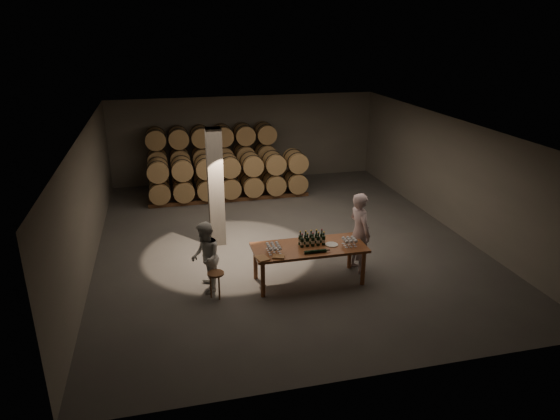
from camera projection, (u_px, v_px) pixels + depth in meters
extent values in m
plane|color=#504E4B|center=(283.00, 239.00, 14.03)|extent=(12.00, 12.00, 0.00)
plane|color=#605E59|center=(283.00, 126.00, 12.91)|extent=(12.00, 12.00, 0.00)
plane|color=#6C675C|center=(245.00, 139.00, 18.93)|extent=(10.00, 0.00, 10.00)
plane|color=#6C675C|center=(373.00, 295.00, 8.00)|extent=(10.00, 0.00, 10.00)
plane|color=#6C675C|center=(88.00, 200.00, 12.37)|extent=(0.00, 12.00, 12.00)
plane|color=#6C675C|center=(449.00, 173.00, 14.56)|extent=(0.00, 12.00, 12.00)
cube|color=slate|center=(216.00, 188.00, 13.25)|extent=(0.40, 0.40, 3.20)
cylinder|color=brown|center=(263.00, 280.00, 10.95)|extent=(0.10, 0.10, 0.84)
cylinder|color=brown|center=(363.00, 268.00, 11.47)|extent=(0.10, 0.10, 0.84)
cylinder|color=brown|center=(255.00, 262.00, 11.74)|extent=(0.10, 0.10, 0.84)
cylinder|color=brown|center=(350.00, 252.00, 12.26)|extent=(0.10, 0.10, 0.84)
cube|color=brown|center=(309.00, 248.00, 11.45)|extent=(2.60, 1.10, 0.06)
cube|color=brown|center=(215.00, 188.00, 18.17)|extent=(4.70, 0.10, 0.12)
cube|color=brown|center=(213.00, 184.00, 18.72)|extent=(4.70, 0.10, 0.12)
cylinder|color=#AD854E|center=(159.00, 179.00, 17.87)|extent=(0.70, 0.95, 0.70)
cylinder|color=black|center=(159.00, 181.00, 17.64)|extent=(0.73, 0.04, 0.73)
cylinder|color=black|center=(159.00, 177.00, 18.11)|extent=(0.73, 0.04, 0.73)
cylinder|color=#AD854E|center=(181.00, 177.00, 18.04)|extent=(0.70, 0.95, 0.70)
cylinder|color=black|center=(182.00, 180.00, 17.81)|extent=(0.73, 0.04, 0.73)
cylinder|color=black|center=(181.00, 175.00, 18.28)|extent=(0.73, 0.04, 0.73)
cylinder|color=#AD854E|center=(203.00, 176.00, 18.22)|extent=(0.70, 0.95, 0.70)
cylinder|color=black|center=(203.00, 178.00, 17.98)|extent=(0.73, 0.04, 0.73)
cylinder|color=black|center=(202.00, 174.00, 18.45)|extent=(0.73, 0.04, 0.73)
cylinder|color=#AD854E|center=(224.00, 175.00, 18.39)|extent=(0.70, 0.95, 0.70)
cylinder|color=black|center=(225.00, 177.00, 18.15)|extent=(0.73, 0.04, 0.73)
cylinder|color=black|center=(223.00, 173.00, 18.62)|extent=(0.73, 0.04, 0.73)
cylinder|color=#AD854E|center=(245.00, 173.00, 18.56)|extent=(0.70, 0.95, 0.70)
cylinder|color=black|center=(246.00, 175.00, 18.32)|extent=(0.73, 0.04, 0.73)
cylinder|color=black|center=(244.00, 171.00, 18.79)|extent=(0.73, 0.04, 0.73)
cylinder|color=#AD854E|center=(265.00, 172.00, 18.73)|extent=(0.70, 0.95, 0.70)
cylinder|color=black|center=(267.00, 174.00, 18.49)|extent=(0.73, 0.04, 0.73)
cylinder|color=black|center=(264.00, 170.00, 18.97)|extent=(0.73, 0.04, 0.73)
cylinder|color=#AD854E|center=(157.00, 159.00, 17.61)|extent=(0.70, 0.95, 0.70)
cylinder|color=black|center=(157.00, 161.00, 17.38)|extent=(0.73, 0.04, 0.73)
cylinder|color=black|center=(157.00, 157.00, 17.85)|extent=(0.73, 0.04, 0.73)
cylinder|color=#AD854E|center=(180.00, 158.00, 17.79)|extent=(0.70, 0.95, 0.70)
cylinder|color=black|center=(180.00, 159.00, 17.55)|extent=(0.73, 0.04, 0.73)
cylinder|color=black|center=(179.00, 156.00, 18.02)|extent=(0.73, 0.04, 0.73)
cylinder|color=#AD854E|center=(202.00, 156.00, 17.96)|extent=(0.70, 0.95, 0.70)
cylinder|color=black|center=(202.00, 158.00, 17.72)|extent=(0.73, 0.04, 0.73)
cylinder|color=black|center=(201.00, 155.00, 18.19)|extent=(0.73, 0.04, 0.73)
cylinder|color=#AD854E|center=(223.00, 155.00, 18.13)|extent=(0.70, 0.95, 0.70)
cylinder|color=black|center=(224.00, 157.00, 17.89)|extent=(0.73, 0.04, 0.73)
cylinder|color=black|center=(222.00, 153.00, 18.36)|extent=(0.73, 0.04, 0.73)
cylinder|color=#AD854E|center=(244.00, 154.00, 18.30)|extent=(0.70, 0.95, 0.70)
cylinder|color=black|center=(246.00, 156.00, 18.06)|extent=(0.73, 0.04, 0.73)
cylinder|color=black|center=(243.00, 152.00, 18.54)|extent=(0.73, 0.04, 0.73)
cylinder|color=#AD854E|center=(265.00, 153.00, 18.47)|extent=(0.70, 0.95, 0.70)
cylinder|color=black|center=(267.00, 154.00, 18.23)|extent=(0.73, 0.04, 0.73)
cylinder|color=black|center=(264.00, 151.00, 18.71)|extent=(0.73, 0.04, 0.73)
cylinder|color=#AD854E|center=(155.00, 138.00, 17.35)|extent=(0.70, 0.95, 0.70)
cylinder|color=black|center=(156.00, 140.00, 17.12)|extent=(0.73, 0.04, 0.73)
cylinder|color=black|center=(155.00, 137.00, 17.59)|extent=(0.73, 0.04, 0.73)
cylinder|color=#AD854E|center=(178.00, 137.00, 17.53)|extent=(0.70, 0.95, 0.70)
cylinder|color=black|center=(179.00, 139.00, 17.29)|extent=(0.73, 0.04, 0.73)
cylinder|color=black|center=(178.00, 136.00, 17.76)|extent=(0.73, 0.04, 0.73)
cylinder|color=#AD854E|center=(201.00, 136.00, 17.70)|extent=(0.70, 0.95, 0.70)
cylinder|color=black|center=(201.00, 138.00, 17.46)|extent=(0.73, 0.04, 0.73)
cylinder|color=black|center=(200.00, 135.00, 17.93)|extent=(0.73, 0.04, 0.73)
cylinder|color=#AD854E|center=(222.00, 135.00, 17.87)|extent=(0.70, 0.95, 0.70)
cylinder|color=black|center=(223.00, 136.00, 17.63)|extent=(0.73, 0.04, 0.73)
cylinder|color=black|center=(222.00, 134.00, 18.10)|extent=(0.73, 0.04, 0.73)
cylinder|color=#AD854E|center=(244.00, 134.00, 18.04)|extent=(0.70, 0.95, 0.70)
cylinder|color=black|center=(245.00, 135.00, 17.80)|extent=(0.73, 0.04, 0.73)
cylinder|color=black|center=(243.00, 132.00, 18.28)|extent=(0.73, 0.04, 0.73)
cylinder|color=#AD854E|center=(265.00, 133.00, 18.21)|extent=(0.70, 0.95, 0.70)
cylinder|color=black|center=(266.00, 134.00, 17.97)|extent=(0.73, 0.04, 0.73)
cylinder|color=black|center=(264.00, 131.00, 18.45)|extent=(0.73, 0.04, 0.73)
cube|color=brown|center=(231.00, 200.00, 16.98)|extent=(5.48, 0.10, 0.12)
cube|color=brown|center=(229.00, 194.00, 17.53)|extent=(5.48, 0.10, 0.12)
cylinder|color=#AD854E|center=(160.00, 191.00, 16.60)|extent=(0.70, 0.95, 0.70)
cylinder|color=black|center=(160.00, 193.00, 16.36)|extent=(0.73, 0.04, 0.73)
cylinder|color=black|center=(160.00, 189.00, 16.84)|extent=(0.73, 0.04, 0.73)
cylinder|color=#AD854E|center=(183.00, 189.00, 16.77)|extent=(0.70, 0.95, 0.70)
cylinder|color=black|center=(184.00, 192.00, 16.53)|extent=(0.73, 0.04, 0.73)
cylinder|color=black|center=(183.00, 187.00, 17.01)|extent=(0.73, 0.04, 0.73)
cylinder|color=#AD854E|center=(207.00, 188.00, 16.94)|extent=(0.70, 0.95, 0.70)
cylinder|color=black|center=(207.00, 190.00, 16.70)|extent=(0.73, 0.04, 0.73)
cylinder|color=black|center=(206.00, 185.00, 17.18)|extent=(0.73, 0.04, 0.73)
cylinder|color=#AD854E|center=(229.00, 186.00, 17.11)|extent=(0.70, 0.95, 0.70)
cylinder|color=black|center=(231.00, 188.00, 16.88)|extent=(0.73, 0.04, 0.73)
cylinder|color=black|center=(228.00, 184.00, 17.35)|extent=(0.73, 0.04, 0.73)
cylinder|color=#AD854E|center=(252.00, 184.00, 17.28)|extent=(0.70, 0.95, 0.70)
cylinder|color=black|center=(253.00, 186.00, 17.05)|extent=(0.73, 0.04, 0.73)
cylinder|color=black|center=(250.00, 182.00, 17.52)|extent=(0.73, 0.04, 0.73)
cylinder|color=#AD854E|center=(274.00, 183.00, 17.45)|extent=(0.70, 0.95, 0.70)
cylinder|color=black|center=(275.00, 185.00, 17.22)|extent=(0.73, 0.04, 0.73)
cylinder|color=black|center=(272.00, 181.00, 17.69)|extent=(0.73, 0.04, 0.73)
cylinder|color=#AD854E|center=(295.00, 181.00, 17.63)|extent=(0.70, 0.95, 0.70)
cylinder|color=black|center=(297.00, 183.00, 17.39)|extent=(0.73, 0.04, 0.73)
cylinder|color=black|center=(293.00, 179.00, 17.86)|extent=(0.73, 0.04, 0.73)
cylinder|color=#AD854E|center=(158.00, 169.00, 16.34)|extent=(0.70, 0.95, 0.70)
cylinder|color=black|center=(158.00, 172.00, 16.10)|extent=(0.73, 0.04, 0.73)
cylinder|color=black|center=(158.00, 167.00, 16.58)|extent=(0.73, 0.04, 0.73)
cylinder|color=#AD854E|center=(182.00, 168.00, 16.51)|extent=(0.70, 0.95, 0.70)
cylinder|color=black|center=(182.00, 170.00, 16.27)|extent=(0.73, 0.04, 0.73)
cylinder|color=black|center=(181.00, 166.00, 16.75)|extent=(0.73, 0.04, 0.73)
cylinder|color=#AD854E|center=(205.00, 166.00, 16.68)|extent=(0.70, 0.95, 0.70)
cylinder|color=black|center=(206.00, 169.00, 16.45)|extent=(0.73, 0.04, 0.73)
cylinder|color=black|center=(205.00, 164.00, 16.92)|extent=(0.73, 0.04, 0.73)
cylinder|color=#AD854E|center=(229.00, 165.00, 16.85)|extent=(0.70, 0.95, 0.70)
cylinder|color=black|center=(230.00, 167.00, 16.62)|extent=(0.73, 0.04, 0.73)
cylinder|color=black|center=(228.00, 163.00, 17.09)|extent=(0.73, 0.04, 0.73)
cylinder|color=#AD854E|center=(251.00, 164.00, 17.02)|extent=(0.70, 0.95, 0.70)
cylinder|color=black|center=(253.00, 166.00, 16.79)|extent=(0.73, 0.04, 0.73)
cylinder|color=black|center=(250.00, 162.00, 17.26)|extent=(0.73, 0.04, 0.73)
cylinder|color=#AD854E|center=(274.00, 162.00, 17.20)|extent=(0.70, 0.95, 0.70)
cylinder|color=black|center=(275.00, 164.00, 16.96)|extent=(0.73, 0.04, 0.73)
cylinder|color=black|center=(272.00, 160.00, 17.43)|extent=(0.73, 0.04, 0.73)
cylinder|color=#AD854E|center=(295.00, 161.00, 17.37)|extent=(0.70, 0.95, 0.70)
cylinder|color=black|center=(297.00, 163.00, 17.13)|extent=(0.73, 0.04, 0.73)
cylinder|color=black|center=(293.00, 159.00, 17.60)|extent=(0.73, 0.04, 0.73)
cylinder|color=black|center=(302.00, 243.00, 11.36)|extent=(0.08, 0.08, 0.23)
cylinder|color=silver|center=(302.00, 243.00, 11.36)|extent=(0.08, 0.08, 0.07)
cylinder|color=black|center=(302.00, 236.00, 11.31)|extent=(0.03, 0.03, 0.09)
cylinder|color=gold|center=(302.00, 234.00, 11.29)|extent=(0.03, 0.03, 0.03)
cylinder|color=black|center=(300.00, 240.00, 11.50)|extent=(0.08, 0.08, 0.23)
cylinder|color=silver|center=(300.00, 240.00, 11.50)|extent=(0.08, 0.08, 0.07)
cylinder|color=black|center=(300.00, 234.00, 11.44)|extent=(0.03, 0.03, 0.09)
cylinder|color=maroon|center=(300.00, 232.00, 11.42)|extent=(0.03, 0.03, 0.03)
cylinder|color=black|center=(307.00, 242.00, 11.39)|extent=(0.08, 0.08, 0.23)
cylinder|color=silver|center=(307.00, 242.00, 11.39)|extent=(0.08, 0.08, 0.07)
cylinder|color=black|center=(308.00, 236.00, 11.33)|extent=(0.03, 0.03, 0.09)
cylinder|color=maroon|center=(308.00, 234.00, 11.32)|extent=(0.03, 0.03, 0.03)
cylinder|color=black|center=(306.00, 239.00, 11.53)|extent=(0.08, 0.08, 0.23)
cylinder|color=silver|center=(306.00, 240.00, 11.53)|extent=(0.08, 0.08, 0.07)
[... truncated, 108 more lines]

